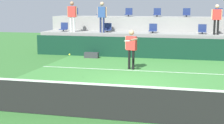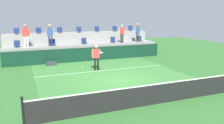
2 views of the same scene
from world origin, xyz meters
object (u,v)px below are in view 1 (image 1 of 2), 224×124
stadium_chair_upper_right (219,13)px  spectator_leaning_on_rail (72,13)px  stadium_chair_lower_left (107,28)px  stadium_chair_lower_far_left (64,28)px  stadium_chair_upper_center (157,13)px  stadium_chair_lower_right (202,30)px  stadium_chair_lower_center (153,29)px  stadium_chair_upper_far_left (74,13)px  stadium_chair_upper_mid_right (187,13)px  tennis_player (131,45)px  equipment_bag (91,55)px  spectator_in_grey (102,14)px  stadium_chair_upper_left (101,13)px  spectator_in_white (217,17)px  stadium_chair_upper_mid_left (129,13)px  tennis_ball (70,55)px

stadium_chair_upper_right → spectator_leaning_on_rail: 8.55m
stadium_chair_upper_right → stadium_chair_lower_left: bearing=-164.0°
stadium_chair_lower_far_left → stadium_chair_upper_center: size_ratio=1.00×
spectator_leaning_on_rail → stadium_chair_lower_right: bearing=3.0°
stadium_chair_lower_far_left → stadium_chair_lower_center: bearing=0.0°
stadium_chair_upper_far_left → spectator_leaning_on_rail: bearing=-73.3°
stadium_chair_lower_far_left → stadium_chair_upper_right: size_ratio=1.00×
stadium_chair_lower_right → stadium_chair_upper_mid_right: stadium_chair_upper_mid_right is taller
stadium_chair_upper_mid_right → stadium_chair_upper_right: size_ratio=1.00×
stadium_chair_upper_mid_right → tennis_player: size_ratio=0.30×
stadium_chair_upper_mid_right → stadium_chair_upper_right: bearing=0.0°
tennis_player → equipment_bag: size_ratio=2.29×
spectator_leaning_on_rail → spectator_in_grey: size_ratio=1.02×
stadium_chair_upper_left → spectator_leaning_on_rail: (-1.11, -2.18, 0.01)m
stadium_chair_upper_far_left → stadium_chair_upper_mid_right: 7.09m
stadium_chair_upper_center → spectator_in_grey: spectator_in_grey is taller
stadium_chair_lower_left → tennis_player: 5.13m
equipment_bag → spectator_leaning_on_rail: bearing=137.1°
stadium_chair_lower_far_left → stadium_chair_lower_right: size_ratio=1.00×
stadium_chair_lower_far_left → stadium_chair_lower_center: (5.33, 0.00, 0.00)m
spectator_in_white → stadium_chair_upper_mid_right: bearing=126.1°
stadium_chair_upper_center → spectator_leaning_on_rail: (-4.68, -2.18, 0.01)m
stadium_chair_lower_right → spectator_in_grey: (-5.54, -0.38, 0.84)m
stadium_chair_lower_far_left → stadium_chair_lower_center: size_ratio=1.00×
stadium_chair_upper_far_left → stadium_chair_upper_mid_left: (3.57, 0.00, 0.00)m
spectator_in_white → stadium_chair_lower_far_left: bearing=177.5°
stadium_chair_lower_far_left → stadium_chair_upper_mid_left: (3.60, 1.80, 0.85)m
stadium_chair_lower_far_left → stadium_chair_upper_center: bearing=18.6°
spectator_in_grey → equipment_bag: 2.62m
stadium_chair_lower_center → spectator_leaning_on_rail: bearing=-175.3°
stadium_chair_upper_right → spectator_in_white: size_ratio=0.33×
stadium_chair_upper_mid_left → tennis_player: bearing=-78.3°
stadium_chair_lower_center → spectator_in_white: (3.37, -0.38, 0.73)m
stadium_chair_upper_mid_left → tennis_player: (1.33, -6.40, -1.25)m
spectator_leaning_on_rail → tennis_ball: bearing=-70.7°
stadium_chair_upper_left → spectator_in_grey: 2.29m
stadium_chair_upper_right → equipment_bag: stadium_chair_upper_right is taller
stadium_chair_upper_mid_right → spectator_in_grey: 5.13m
stadium_chair_upper_mid_right → spectator_in_white: (1.59, -2.18, -0.12)m
stadium_chair_upper_right → tennis_player: bearing=-122.2°
stadium_chair_lower_far_left → tennis_ball: (3.18, -7.52, -0.44)m
tennis_player → stadium_chair_upper_left: bearing=116.1°
stadium_chair_upper_mid_left → tennis_ball: stadium_chair_upper_mid_left is taller
tennis_ball → equipment_bag: 5.78m
spectator_in_grey → spectator_in_white: 6.23m
stadium_chair_upper_center → spectator_leaning_on_rail: bearing=-155.0°
stadium_chair_lower_left → spectator_in_grey: bearing=-119.4°
spectator_in_white → equipment_bag: (-6.42, -1.49, -2.05)m
stadium_chair_upper_mid_right → stadium_chair_upper_right: (1.84, 0.00, 0.00)m
stadium_chair_upper_right → spectator_leaning_on_rail: spectator_leaning_on_rail is taller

